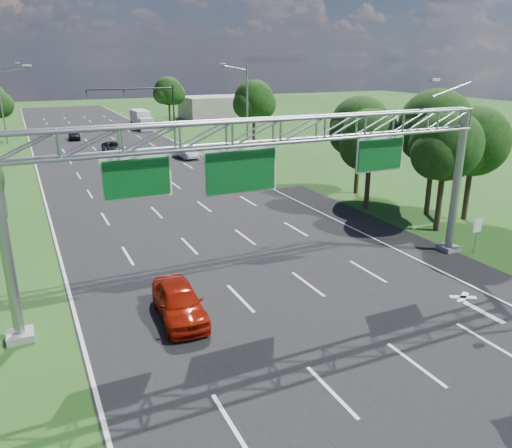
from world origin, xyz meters
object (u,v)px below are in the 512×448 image
regulatory_sign (477,228)px  traffic_signal (149,99)px  sign_gantry (278,144)px  box_truck (142,120)px  red_coupe (179,302)px

regulatory_sign → traffic_signal: (-4.92, 54.02, 3.66)m
sign_gantry → traffic_signal: (7.15, 53.00, -1.72)m
traffic_signal → box_truck: bearing=86.3°
sign_gantry → regulatory_sign: sign_gantry is taller
sign_gantry → regulatory_sign: bearing=-4.8°
traffic_signal → red_coupe: traffic_signal is taller
box_truck → red_coupe: bearing=-101.9°
sign_gantry → box_truck: sign_gantry is taller
sign_gantry → box_truck: 61.88m
traffic_signal → box_truck: traffic_signal is taller
regulatory_sign → red_coupe: bearing=-179.9°
sign_gantry → traffic_signal: 53.51m
sign_gantry → regulatory_sign: size_ratio=11.19×
sign_gantry → red_coupe: size_ratio=5.24×
regulatory_sign → red_coupe: size_ratio=0.47×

